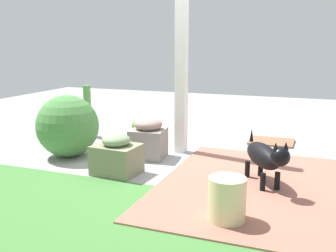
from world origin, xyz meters
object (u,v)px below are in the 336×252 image
(terracotta_pot_broad, at_px, (143,129))
(ceramic_urn, at_px, (227,200))
(terracotta_pot_tall, at_px, (88,119))
(doormat, at_px, (271,142))
(porch_pillar, at_px, (182,51))
(stone_planter_mid, at_px, (117,156))
(dog, at_px, (265,156))
(round_shrub, at_px, (68,126))
(stone_planter_near, at_px, (148,139))

(terracotta_pot_broad, xyz_separation_m, ceramic_urn, (-1.66, 2.04, -0.01))
(terracotta_pot_tall, bearing_deg, ceramic_urn, 141.08)
(terracotta_pot_broad, bearing_deg, doormat, -159.85)
(ceramic_urn, bearing_deg, porch_pillar, -60.75)
(porch_pillar, distance_m, stone_planter_mid, 1.56)
(terracotta_pot_broad, relative_size, dog, 0.47)
(dog, bearing_deg, porch_pillar, -37.38)
(dog, relative_size, ceramic_urn, 1.97)
(terracotta_pot_broad, distance_m, ceramic_urn, 2.63)
(round_shrub, height_order, terracotta_pot_tall, terracotta_pot_tall)
(round_shrub, height_order, terracotta_pot_broad, round_shrub)
(stone_planter_near, relative_size, ceramic_urn, 1.35)
(porch_pillar, bearing_deg, dog, 142.62)
(stone_planter_near, distance_m, doormat, 1.85)
(stone_planter_mid, relative_size, terracotta_pot_tall, 0.64)
(stone_planter_mid, bearing_deg, ceramic_urn, 152.16)
(porch_pillar, distance_m, dog, 1.76)
(porch_pillar, xyz_separation_m, stone_planter_mid, (0.35, 1.07, -1.08))
(ceramic_urn, bearing_deg, stone_planter_near, -47.28)
(terracotta_pot_broad, relative_size, doormat, 0.56)
(porch_pillar, height_order, terracotta_pot_broad, porch_pillar)
(terracotta_pot_tall, xyz_separation_m, ceramic_urn, (-2.56, 2.07, -0.09))
(stone_planter_near, relative_size, round_shrub, 0.65)
(porch_pillar, xyz_separation_m, stone_planter_near, (0.28, 0.39, -1.04))
(terracotta_pot_tall, relative_size, ceramic_urn, 2.11)
(stone_planter_near, height_order, stone_planter_mid, stone_planter_near)
(dog, bearing_deg, terracotta_pot_broad, -32.22)
(round_shrub, relative_size, doormat, 1.26)
(stone_planter_near, relative_size, stone_planter_mid, 1.00)
(porch_pillar, xyz_separation_m, doormat, (-1.04, -0.88, -1.26))
(porch_pillar, relative_size, doormat, 4.22)
(round_shrub, relative_size, terracotta_pot_tall, 0.99)
(terracotta_pot_tall, height_order, doormat, terracotta_pot_tall)
(stone_planter_mid, bearing_deg, dog, -173.40)
(stone_planter_near, relative_size, dog, 0.69)
(terracotta_pot_tall, height_order, terracotta_pot_broad, terracotta_pot_tall)
(stone_planter_near, distance_m, ceramic_urn, 1.89)
(stone_planter_near, xyz_separation_m, ceramic_urn, (-1.28, 1.39, -0.05))
(porch_pillar, distance_m, doormat, 1.86)
(doormat, bearing_deg, porch_pillar, 40.40)
(stone_planter_near, bearing_deg, ceramic_urn, 132.72)
(porch_pillar, bearing_deg, stone_planter_mid, 71.68)
(porch_pillar, height_order, terracotta_pot_tall, porch_pillar)
(round_shrub, bearing_deg, ceramic_urn, 153.87)
(round_shrub, bearing_deg, terracotta_pot_broad, -120.80)
(terracotta_pot_tall, xyz_separation_m, doormat, (-2.60, -0.60, -0.26))
(stone_planter_mid, relative_size, ceramic_urn, 1.35)
(terracotta_pot_broad, bearing_deg, terracotta_pot_tall, -1.69)
(round_shrub, xyz_separation_m, terracotta_pot_tall, (0.34, -0.98, -0.11))
(dog, bearing_deg, doormat, -85.86)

